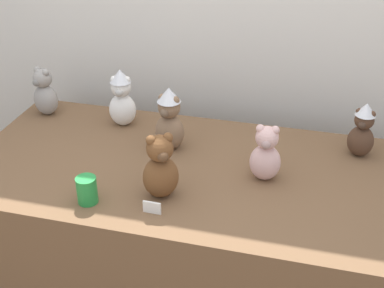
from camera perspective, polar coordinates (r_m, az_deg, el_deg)
wall_back at (r=2.65m, az=4.04°, el=15.56°), size 7.00×0.08×2.60m
display_table at (r=2.45m, az=-0.00°, el=-10.22°), size 1.97×0.95×0.76m
teddy_bear_snow at (r=2.52m, az=-7.80°, el=5.03°), size 0.15×0.13×0.29m
teddy_bear_blush at (r=2.11m, az=8.17°, el=-1.16°), size 0.13×0.12×0.25m
teddy_bear_cocoa at (r=2.37m, az=18.37°, el=1.43°), size 0.14×0.12×0.26m
teddy_bear_mocha at (r=2.29m, az=-2.53°, el=2.73°), size 0.16×0.14×0.30m
teddy_bear_ash at (r=2.72m, az=-16.01°, el=5.47°), size 0.16×0.15×0.25m
teddy_bear_chestnut at (r=1.98m, az=-3.51°, el=-2.68°), size 0.18×0.18×0.28m
party_cup_green at (r=2.03m, az=-11.57°, el=-5.02°), size 0.08×0.08×0.11m
name_card_front_left at (r=1.95m, az=-4.46°, el=-7.03°), size 0.07×0.01×0.05m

